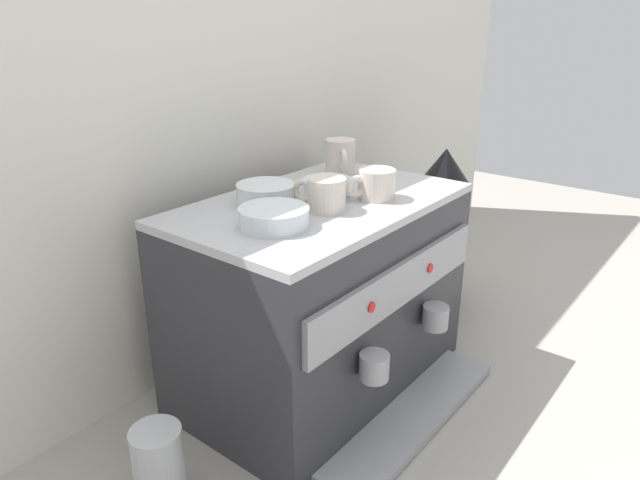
# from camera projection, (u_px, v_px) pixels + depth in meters

# --- Properties ---
(ground_plane) EXTENTS (4.00, 4.00, 0.00)m
(ground_plane) POSITION_uv_depth(u_px,v_px,m) (320.00, 379.00, 1.34)
(ground_plane) COLOR #9E998E
(tiled_backsplash_wall) EXTENTS (2.80, 0.03, 1.05)m
(tiled_backsplash_wall) POSITION_uv_depth(u_px,v_px,m) (221.00, 138.00, 1.31)
(tiled_backsplash_wall) COLOR silver
(tiled_backsplash_wall) RESTS_ON ground_plane
(espresso_machine) EXTENTS (0.62, 0.49, 0.43)m
(espresso_machine) POSITION_uv_depth(u_px,v_px,m) (322.00, 297.00, 1.26)
(espresso_machine) COLOR #2D2D33
(espresso_machine) RESTS_ON ground_plane
(ceramic_cup_0) EXTENTS (0.07, 0.11, 0.06)m
(ceramic_cup_0) POSITION_uv_depth(u_px,v_px,m) (325.00, 194.00, 1.11)
(ceramic_cup_0) COLOR beige
(ceramic_cup_0) RESTS_ON espresso_machine
(ceramic_cup_1) EXTENTS (0.09, 0.09, 0.08)m
(ceramic_cup_1) POSITION_uv_depth(u_px,v_px,m) (341.00, 157.00, 1.36)
(ceramic_cup_1) COLOR beige
(ceramic_cup_1) RESTS_ON espresso_machine
(ceramic_cup_2) EXTENTS (0.11, 0.08, 0.06)m
(ceramic_cup_2) POSITION_uv_depth(u_px,v_px,m) (375.00, 184.00, 1.18)
(ceramic_cup_2) COLOR beige
(ceramic_cup_2) RESTS_ON espresso_machine
(ceramic_bowl_0) EXTENTS (0.12, 0.12, 0.04)m
(ceramic_bowl_0) POSITION_uv_depth(u_px,v_px,m) (266.00, 194.00, 1.16)
(ceramic_bowl_0) COLOR silver
(ceramic_bowl_0) RESTS_ON espresso_machine
(ceramic_bowl_1) EXTENTS (0.13, 0.13, 0.04)m
(ceramic_bowl_1) POSITION_uv_depth(u_px,v_px,m) (274.00, 218.00, 1.03)
(ceramic_bowl_1) COLOR silver
(ceramic_bowl_1) RESTS_ON espresso_machine
(ceramic_bowl_2) EXTENTS (0.10, 0.10, 0.03)m
(ceramic_bowl_2) POSITION_uv_depth(u_px,v_px,m) (327.00, 187.00, 1.22)
(ceramic_bowl_2) COLOR silver
(ceramic_bowl_2) RESTS_ON espresso_machine
(coffee_grinder) EXTENTS (0.15, 0.15, 0.46)m
(coffee_grinder) POSITION_uv_depth(u_px,v_px,m) (440.00, 229.00, 1.62)
(coffee_grinder) COLOR black
(coffee_grinder) RESTS_ON ground_plane
(milk_pitcher) EXTENTS (0.09, 0.09, 0.15)m
(milk_pitcher) POSITION_uv_depth(u_px,v_px,m) (159.00, 468.00, 0.98)
(milk_pitcher) COLOR #B7B7BC
(milk_pitcher) RESTS_ON ground_plane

